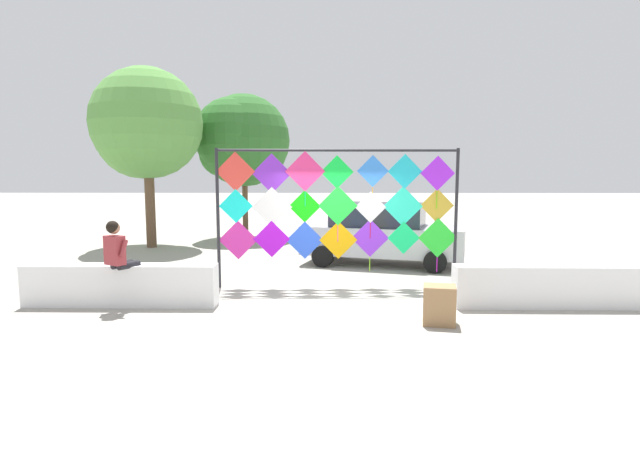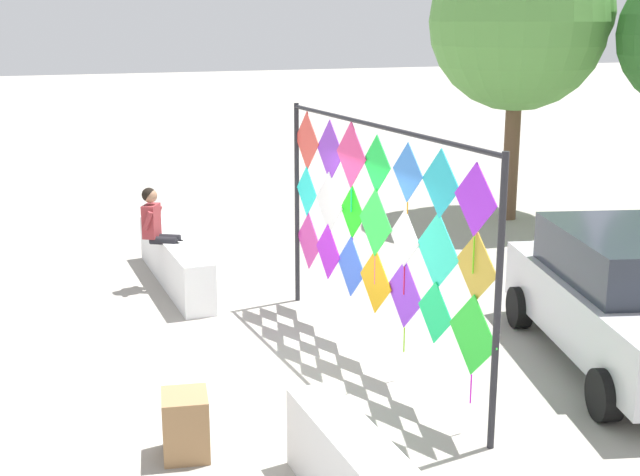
{
  "view_description": "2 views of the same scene",
  "coord_description": "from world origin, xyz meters",
  "px_view_note": "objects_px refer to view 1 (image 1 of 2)",
  "views": [
    {
      "loc": [
        -0.14,
        -9.39,
        2.41
      ],
      "look_at": [
        -0.28,
        0.49,
        1.18
      ],
      "focal_mm": 28.31,
      "sensor_mm": 36.0,
      "label": 1
    },
    {
      "loc": [
        9.41,
        -2.97,
        4.17
      ],
      "look_at": [
        -0.43,
        0.86,
        1.5
      ],
      "focal_mm": 48.89,
      "sensor_mm": 36.0,
      "label": 2
    }
  ],
  "objects_px": {
    "kite_display_rack": "(336,203)",
    "tree_palm_like": "(238,141)",
    "seated_vendor": "(121,256)",
    "tree_far_right": "(147,127)",
    "parked_car": "(382,233)",
    "cardboard_box_large": "(439,305)"
  },
  "relations": [
    {
      "from": "tree_far_right",
      "to": "parked_car",
      "type": "bearing_deg",
      "value": -24.11
    },
    {
      "from": "kite_display_rack",
      "to": "cardboard_box_large",
      "type": "height_order",
      "value": "kite_display_rack"
    },
    {
      "from": "seated_vendor",
      "to": "kite_display_rack",
      "type": "bearing_deg",
      "value": 26.07
    },
    {
      "from": "kite_display_rack",
      "to": "tree_far_right",
      "type": "bearing_deg",
      "value": 134.96
    },
    {
      "from": "parked_car",
      "to": "seated_vendor",
      "type": "bearing_deg",
      "value": -137.47
    },
    {
      "from": "parked_car",
      "to": "tree_palm_like",
      "type": "distance_m",
      "value": 8.13
    },
    {
      "from": "kite_display_rack",
      "to": "cardboard_box_large",
      "type": "xyz_separation_m",
      "value": [
        1.63,
        -2.76,
        -1.51
      ]
    },
    {
      "from": "cardboard_box_large",
      "to": "tree_far_right",
      "type": "bearing_deg",
      "value": 131.14
    },
    {
      "from": "cardboard_box_large",
      "to": "tree_far_right",
      "type": "height_order",
      "value": "tree_far_right"
    },
    {
      "from": "seated_vendor",
      "to": "parked_car",
      "type": "bearing_deg",
      "value": 42.53
    },
    {
      "from": "seated_vendor",
      "to": "parked_car",
      "type": "height_order",
      "value": "parked_car"
    },
    {
      "from": "kite_display_rack",
      "to": "tree_far_right",
      "type": "height_order",
      "value": "tree_far_right"
    },
    {
      "from": "parked_car",
      "to": "tree_far_right",
      "type": "bearing_deg",
      "value": 155.89
    },
    {
      "from": "kite_display_rack",
      "to": "tree_palm_like",
      "type": "relative_size",
      "value": 0.95
    },
    {
      "from": "kite_display_rack",
      "to": "cardboard_box_large",
      "type": "relative_size",
      "value": 8.16
    },
    {
      "from": "kite_display_rack",
      "to": "seated_vendor",
      "type": "xyz_separation_m",
      "value": [
        -3.89,
        -1.9,
        -0.87
      ]
    },
    {
      "from": "kite_display_rack",
      "to": "tree_palm_like",
      "type": "bearing_deg",
      "value": 112.56
    },
    {
      "from": "kite_display_rack",
      "to": "tree_palm_like",
      "type": "height_order",
      "value": "tree_palm_like"
    },
    {
      "from": "tree_far_right",
      "to": "kite_display_rack",
      "type": "bearing_deg",
      "value": -45.04
    },
    {
      "from": "seated_vendor",
      "to": "tree_palm_like",
      "type": "height_order",
      "value": "tree_palm_like"
    },
    {
      "from": "parked_car",
      "to": "tree_far_right",
      "type": "xyz_separation_m",
      "value": [
        -7.52,
        3.37,
        3.17
      ]
    },
    {
      "from": "seated_vendor",
      "to": "tree_far_right",
      "type": "distance_m",
      "value": 8.99
    }
  ]
}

